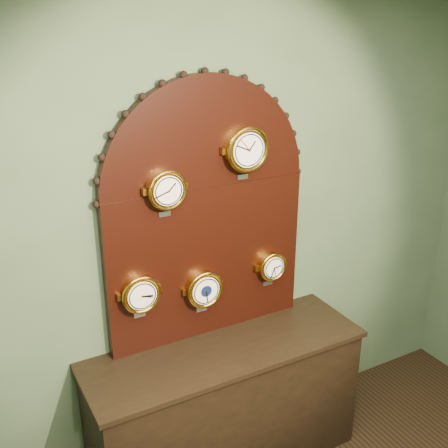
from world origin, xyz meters
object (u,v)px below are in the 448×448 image
arabic_clock (246,149)px  hygrometer (140,294)px  tide_clock (271,266)px  roman_clock (166,189)px  barometer (204,289)px  display_board (207,204)px  shop_counter (226,408)px

arabic_clock → hygrometer: size_ratio=1.14×
arabic_clock → tide_clock: size_ratio=1.30×
roman_clock → tide_clock: bearing=0.1°
barometer → roman_clock: bearing=179.9°
display_board → arabic_clock: (0.21, -0.07, 0.30)m
arabic_clock → hygrometer: (-0.64, 0.00, -0.71)m
roman_clock → barometer: 0.66m
hygrometer → barometer: bearing=-0.0°
display_board → arabic_clock: bearing=-17.9°
barometer → tide_clock: size_ratio=1.17×
display_board → roman_clock: display_board is taller
roman_clock → display_board: bearing=14.2°
display_board → hygrometer: (-0.43, -0.07, -0.41)m
shop_counter → arabic_clock: arabic_clock is taller
shop_counter → hygrometer: bearing=160.5°
barometer → display_board: bearing=48.8°
roman_clock → barometer: size_ratio=0.96×
shop_counter → tide_clock: bearing=21.3°
display_board → roman_clock: (-0.26, -0.07, 0.15)m
display_board → barometer: size_ratio=5.58×
arabic_clock → barometer: (-0.27, 0.00, -0.78)m
shop_counter → roman_clock: bearing=149.6°
barometer → tide_clock: bearing=0.2°
display_board → hygrometer: size_ratio=5.70×
roman_clock → barometer: roman_clock is taller
shop_counter → barometer: size_ratio=5.84×
display_board → tide_clock: (0.40, -0.07, -0.44)m
arabic_clock → barometer: 0.82m
display_board → roman_clock: bearing=-165.8°
arabic_clock → tide_clock: (0.19, 0.00, -0.74)m
roman_clock → barometer: (0.20, -0.00, -0.62)m
tide_clock → barometer: bearing=-179.8°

